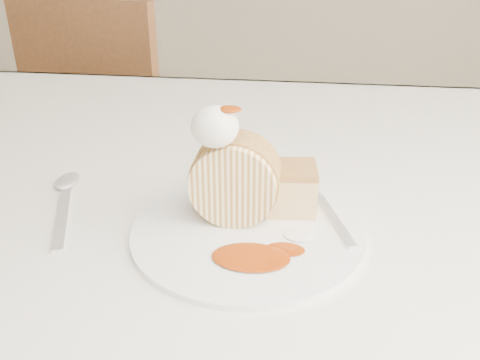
# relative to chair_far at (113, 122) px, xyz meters

# --- Properties ---
(table) EXTENTS (1.40, 0.90, 0.75)m
(table) POSITION_rel_chair_far_xyz_m (0.51, -0.77, 0.15)
(table) COLOR silver
(table) RESTS_ON ground
(chair_far) EXTENTS (0.49, 0.49, 0.89)m
(chair_far) POSITION_rel_chair_far_xyz_m (0.00, 0.00, 0.00)
(chair_far) COLOR brown
(chair_far) RESTS_ON ground
(plate) EXTENTS (0.30, 0.30, 0.01)m
(plate) POSITION_rel_chair_far_xyz_m (0.51, -0.94, 0.25)
(plate) COLOR white
(plate) RESTS_ON table
(roulade_slice) EXTENTS (0.10, 0.06, 0.10)m
(roulade_slice) POSITION_rel_chair_far_xyz_m (0.50, -0.92, 0.30)
(roulade_slice) COLOR #FFEAB1
(roulade_slice) RESTS_ON plate
(cake_chunk) EXTENTS (0.07, 0.06, 0.05)m
(cake_chunk) POSITION_rel_chair_far_xyz_m (0.56, -0.89, 0.28)
(cake_chunk) COLOR #AE8342
(cake_chunk) RESTS_ON plate
(whipped_cream) EXTENTS (0.05, 0.05, 0.05)m
(whipped_cream) POSITION_rel_chair_far_xyz_m (0.48, -0.94, 0.38)
(whipped_cream) COLOR white
(whipped_cream) RESTS_ON roulade_slice
(caramel_drizzle) EXTENTS (0.03, 0.02, 0.01)m
(caramel_drizzle) POSITION_rel_chair_far_xyz_m (0.49, -0.94, 0.40)
(caramel_drizzle) COLOR #892C05
(caramel_drizzle) RESTS_ON whipped_cream
(caramel_pool) EXTENTS (0.09, 0.06, 0.00)m
(caramel_pool) POSITION_rel_chair_far_xyz_m (0.52, -1.00, 0.25)
(caramel_pool) COLOR #892C05
(caramel_pool) RESTS_ON plate
(fork) EXTENTS (0.07, 0.16, 0.00)m
(fork) POSITION_rel_chair_far_xyz_m (0.62, -0.92, 0.25)
(fork) COLOR silver
(fork) RESTS_ON plate
(spoon) EXTENTS (0.09, 0.18, 0.00)m
(spoon) POSITION_rel_chair_far_xyz_m (0.29, -0.94, 0.25)
(spoon) COLOR silver
(spoon) RESTS_ON table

